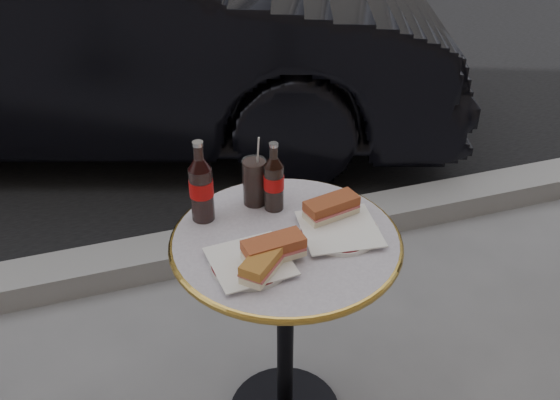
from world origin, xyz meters
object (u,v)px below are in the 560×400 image
object	(u,v)px
bistro_table	(285,336)
cola_bottle_left	(201,181)
cola_glass	(254,182)
cola_bottle_right	(274,176)
plate_right	(339,231)
parked_car	(83,23)
plate_left	(250,263)

from	to	relation	value
bistro_table	cola_bottle_left	distance (m)	0.54
bistro_table	cola_glass	bearing A→B (deg)	99.29
cola_bottle_right	cola_glass	bearing A→B (deg)	135.09
plate_right	cola_bottle_left	bearing A→B (deg)	151.11
cola_bottle_left	cola_glass	distance (m)	0.17
bistro_table	parked_car	distance (m)	2.34
cola_bottle_left	cola_glass	size ratio (longest dim) A/B	1.71
bistro_table	parked_car	size ratio (longest dim) A/B	0.18
bistro_table	cola_glass	xyz separation A→B (m)	(-0.03, 0.19, 0.44)
bistro_table	cola_glass	distance (m)	0.48
bistro_table	plate_right	size ratio (longest dim) A/B	3.44
cola_bottle_right	parked_car	world-z (taller)	parked_car
parked_car	plate_right	bearing A→B (deg)	-148.39
cola_bottle_right	parked_car	xyz separation A→B (m)	(-0.41, 2.14, -0.17)
bistro_table	cola_bottle_left	bearing A→B (deg)	140.10
bistro_table	parked_car	world-z (taller)	parked_car
plate_right	parked_car	bearing A→B (deg)	103.14
plate_left	plate_right	bearing A→B (deg)	12.15
plate_left	parked_car	xyz separation A→B (m)	(-0.28, 2.37, -0.07)
plate_left	cola_glass	bearing A→B (deg)	71.29
cola_glass	cola_bottle_right	bearing A→B (deg)	-44.91
cola_bottle_left	cola_bottle_right	bearing A→B (deg)	-3.82
bistro_table	cola_glass	world-z (taller)	cola_glass
cola_bottle_left	parked_car	size ratio (longest dim) A/B	0.06
plate_right	cola_glass	xyz separation A→B (m)	(-0.17, 0.21, 0.06)
plate_right	parked_car	size ratio (longest dim) A/B	0.05
bistro_table	cola_bottle_right	size ratio (longest dim) A/B	3.52
cola_glass	parked_car	distance (m)	2.14
bistro_table	cola_bottle_right	distance (m)	0.49
cola_bottle_right	cola_glass	world-z (taller)	cola_bottle_right
cola_bottle_right	parked_car	bearing A→B (deg)	100.83
cola_bottle_left	cola_bottle_right	distance (m)	0.20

